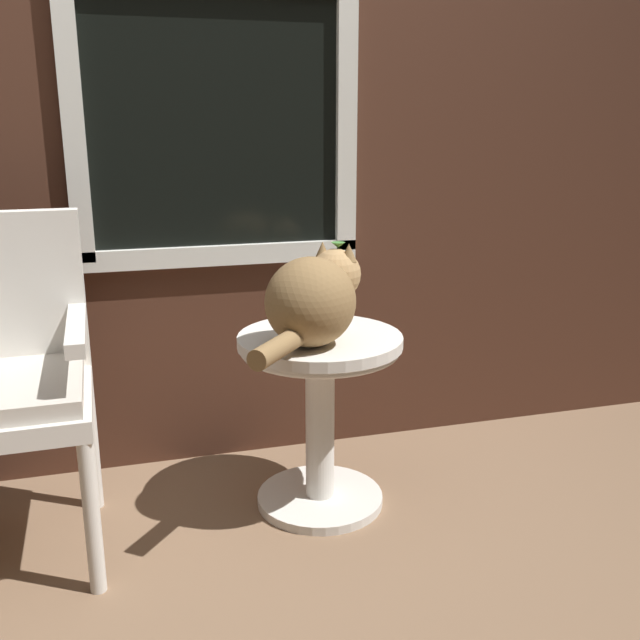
% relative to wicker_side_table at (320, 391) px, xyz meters
% --- Properties ---
extents(ground_plane, '(6.00, 6.00, 0.00)m').
position_rel_wicker_side_table_xyz_m(ground_plane, '(-0.30, -0.23, -0.40)').
color(ground_plane, '#7F6047').
extents(back_wall, '(4.00, 0.07, 2.60)m').
position_rel_wicker_side_table_xyz_m(back_wall, '(-0.30, 0.47, 0.90)').
color(back_wall, '#47281C').
rests_on(back_wall, ground_plane).
extents(wicker_side_table, '(0.52, 0.52, 0.58)m').
position_rel_wicker_side_table_xyz_m(wicker_side_table, '(0.00, 0.00, 0.00)').
color(wicker_side_table, silver).
rests_on(wicker_side_table, ground_plane).
extents(cat, '(0.44, 0.50, 0.28)m').
position_rel_wicker_side_table_xyz_m(cat, '(-0.04, -0.07, 0.33)').
color(cat, olive).
rests_on(cat, wicker_side_table).
extents(pewter_vase_with_ivy, '(0.11, 0.11, 0.28)m').
position_rel_wicker_side_table_xyz_m(pewter_vase_with_ivy, '(0.08, 0.08, 0.27)').
color(pewter_vase_with_ivy, '#99999E').
rests_on(pewter_vase_with_ivy, wicker_side_table).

